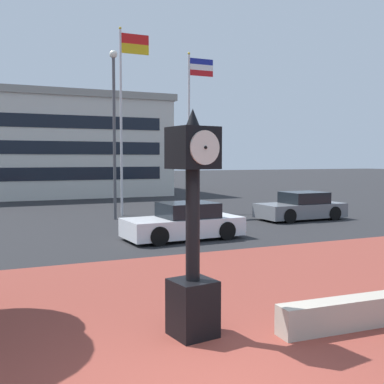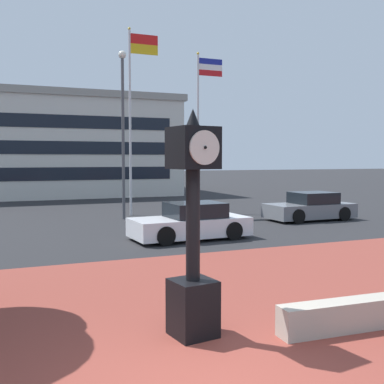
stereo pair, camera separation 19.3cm
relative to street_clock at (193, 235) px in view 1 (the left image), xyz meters
The scene contains 9 objects.
plaza_brick_paving 1.68m from the street_clock, 163.58° to the left, with size 44.00×11.70×0.01m, color brown.
planter_wall 3.22m from the street_clock, 15.07° to the right, with size 3.20×0.40×0.50m, color #ADA393.
street_clock is the anchor object (origin of this frame).
car_street_mid 15.33m from the street_clock, 46.79° to the left, with size 4.07×1.99×1.28m.
car_street_far 9.17m from the street_clock, 68.00° to the left, with size 4.19×2.12×1.28m.
flagpole_primary 16.81m from the street_clock, 78.00° to the left, with size 1.52×0.14×9.22m.
flagpole_secondary 17.80m from the street_clock, 66.30° to the left, with size 1.46×0.14×8.33m.
civic_building 33.64m from the street_clock, 92.55° to the left, with size 23.86×14.44×7.66m.
street_lamp_post 15.19m from the street_clock, 80.11° to the left, with size 0.36×0.36×7.75m.
Camera 1 is at (-2.53, -4.96, 2.82)m, focal length 44.01 mm.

